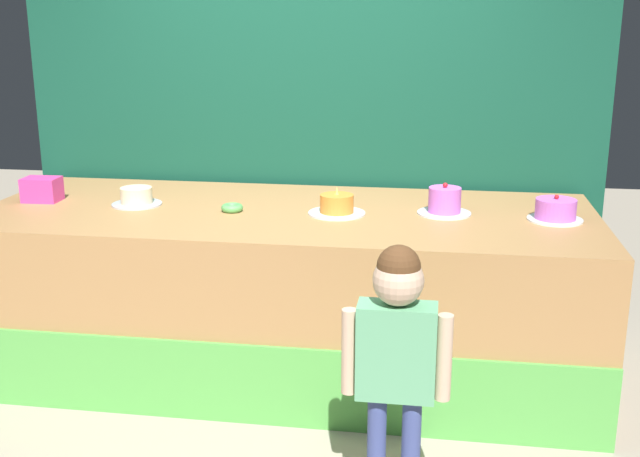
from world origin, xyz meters
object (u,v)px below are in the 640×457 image
object	(u,v)px
child_figure	(397,343)
cake_far_right	(556,210)
cake_far_left	(137,197)
cake_center_left	(337,206)
cake_center_right	(445,202)
pink_box	(42,189)
donut	(232,208)

from	to	relation	value
child_figure	cake_far_right	xyz separation A→B (m)	(0.75, 1.24, 0.26)
child_figure	cake_far_left	size ratio (longest dim) A/B	4.02
child_figure	cake_far_left	bearing A→B (deg)	141.60
cake_far_right	cake_center_left	bearing A→B (deg)	-177.93
cake_center_right	pink_box	bearing A→B (deg)	-178.68
cake_center_left	cake_far_right	world-z (taller)	cake_center_left
pink_box	cake_far_left	bearing A→B (deg)	-0.62
cake_center_right	cake_far_left	bearing A→B (deg)	-178.04
cake_center_left	cake_far_right	distance (m)	1.15
pink_box	cake_far_left	size ratio (longest dim) A/B	0.72
cake_center_left	cake_center_right	bearing A→B (deg)	8.96
cake_far_left	cake_center_right	bearing A→B (deg)	1.96
cake_far_left	donut	bearing A→B (deg)	-6.50
cake_far_right	cake_center_right	bearing A→B (deg)	175.12
cake_far_left	cake_far_right	bearing A→B (deg)	0.25
donut	cake_far_right	distance (m)	1.73
cake_center_left	cake_center_right	xyz separation A→B (m)	(0.57, 0.09, 0.02)
donut	cake_center_left	bearing A→B (deg)	3.38
pink_box	cake_center_right	world-z (taller)	cake_center_right
child_figure	pink_box	size ratio (longest dim) A/B	5.62
cake_far_right	cake_far_left	bearing A→B (deg)	-179.75
child_figure	cake_center_left	distance (m)	1.29
cake_far_left	cake_center_left	size ratio (longest dim) A/B	0.91
pink_box	cake_center_left	bearing A→B (deg)	-1.25
pink_box	donut	xyz separation A→B (m)	(1.15, -0.07, -0.05)
cake_far_left	cake_center_right	xyz separation A→B (m)	(1.72, 0.06, 0.02)
child_figure	cake_far_left	distance (m)	1.99
cake_center_left	cake_far_right	size ratio (longest dim) A/B	1.08
cake_center_right	cake_far_right	world-z (taller)	cake_center_right
pink_box	cake_far_left	world-z (taller)	pink_box
pink_box	cake_center_right	xyz separation A→B (m)	(2.30, 0.05, -0.00)
cake_far_left	cake_far_right	world-z (taller)	cake_far_right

